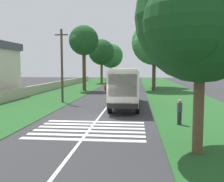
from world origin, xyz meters
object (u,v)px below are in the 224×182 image
at_px(utility_pole, 62,65).
at_px(roadside_tree_right_0, 154,43).
at_px(roadside_tree_left_0, 83,41).
at_px(pedestrian, 180,112).
at_px(coach_bus, 126,85).
at_px(roadside_tree_right_1, 198,20).
at_px(roadside_tree_right_2, 153,44).
at_px(roadside_tree_left_1, 110,57).
at_px(trailing_car_0, 111,86).
at_px(roadside_tree_left_2, 101,53).
at_px(trailing_car_1, 113,83).

bearing_deg(utility_pole, roadside_tree_right_0, -25.55).
relative_size(roadside_tree_left_0, pedestrian, 6.25).
height_order(coach_bus, roadside_tree_right_0, roadside_tree_right_0).
bearing_deg(roadside_tree_right_1, roadside_tree_right_2, -0.05).
bearing_deg(coach_bus, roadside_tree_right_2, -11.60).
relative_size(roadside_tree_left_1, roadside_tree_right_1, 1.29).
xyz_separation_m(trailing_car_0, roadside_tree_right_2, (-0.57, -7.01, 7.01)).
xyz_separation_m(roadside_tree_left_2, roadside_tree_right_2, (-19.21, -11.32, 0.33)).
relative_size(trailing_car_0, roadside_tree_left_2, 0.41).
xyz_separation_m(roadside_tree_left_0, roadside_tree_left_2, (20.77, 0.02, -0.70)).
height_order(roadside_tree_left_0, roadside_tree_right_0, roadside_tree_right_0).
distance_m(roadside_tree_left_2, pedestrian, 46.91).
distance_m(coach_bus, trailing_car_1, 26.86).
relative_size(coach_bus, roadside_tree_right_2, 0.97).
height_order(roadside_tree_left_2, pedestrian, roadside_tree_left_2).
bearing_deg(roadside_tree_right_2, roadside_tree_right_1, 179.95).
distance_m(coach_bus, roadside_tree_left_1, 56.34).
distance_m(roadside_tree_left_0, roadside_tree_right_1, 32.05).
bearing_deg(pedestrian, roadside_tree_left_0, 25.45).
bearing_deg(trailing_car_0, coach_bus, -169.74).
height_order(trailing_car_0, roadside_tree_left_0, roadside_tree_left_0).
distance_m(roadside_tree_right_2, pedestrian, 26.67).
height_order(trailing_car_1, roadside_tree_right_0, roadside_tree_right_0).
height_order(coach_bus, roadside_tree_left_1, roadside_tree_left_1).
relative_size(roadside_tree_left_1, roadside_tree_left_2, 1.06).
bearing_deg(pedestrian, roadside_tree_right_2, 0.53).
height_order(roadside_tree_left_0, roadside_tree_left_1, roadside_tree_left_1).
height_order(trailing_car_0, pedestrian, pedestrian).
xyz_separation_m(coach_bus, roadside_tree_right_2, (17.87, -3.67, 5.53)).
bearing_deg(pedestrian, coach_bus, 26.22).
height_order(roadside_tree_right_2, utility_pole, roadside_tree_right_2).
xyz_separation_m(roadside_tree_left_2, utility_pole, (-35.06, -0.67, -3.23)).
bearing_deg(roadside_tree_left_1, trailing_car_0, -173.88).
distance_m(trailing_car_0, roadside_tree_right_2, 9.93).
bearing_deg(trailing_car_0, pedestrian, -164.64).
bearing_deg(roadside_tree_left_0, utility_pole, -177.39).
distance_m(coach_bus, roadside_tree_right_2, 19.06).
bearing_deg(roadside_tree_right_0, roadside_tree_right_1, 179.20).
height_order(roadside_tree_left_0, utility_pole, roadside_tree_left_0).
height_order(trailing_car_0, roadside_tree_right_1, roadside_tree_right_1).
distance_m(roadside_tree_left_2, utility_pole, 35.21).
xyz_separation_m(coach_bus, roadside_tree_left_0, (16.31, 7.63, 5.90)).
relative_size(trailing_car_1, roadside_tree_left_1, 0.38).
bearing_deg(roadside_tree_right_2, trailing_car_0, 85.36).
relative_size(roadside_tree_right_0, utility_pole, 1.52).
height_order(trailing_car_1, pedestrian, pedestrian).
bearing_deg(roadside_tree_left_0, roadside_tree_right_0, -52.46).
bearing_deg(utility_pole, coach_bus, -106.17).
xyz_separation_m(trailing_car_1, roadside_tree_right_1, (-40.17, -7.32, 5.16)).
xyz_separation_m(roadside_tree_left_1, pedestrian, (-63.55, -11.23, -6.38)).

